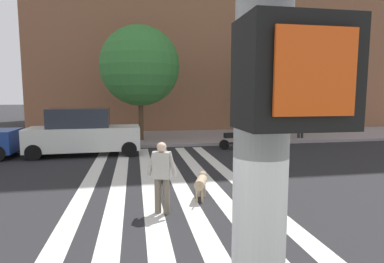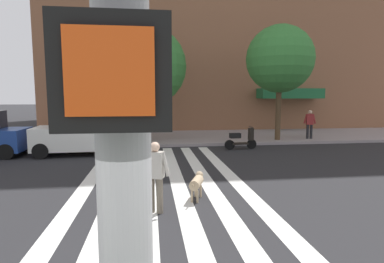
% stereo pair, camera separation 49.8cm
% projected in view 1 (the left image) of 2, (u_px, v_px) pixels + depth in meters
% --- Properties ---
extents(ground_plane, '(160.00, 160.00, 0.00)m').
position_uv_depth(ground_plane, '(151.00, 191.00, 8.87)').
color(ground_plane, '#232326').
extents(sidewalk_far, '(80.00, 6.00, 0.15)m').
position_uv_depth(sidewalk_far, '(142.00, 138.00, 18.87)').
color(sidewalk_far, gray).
rests_on(sidewalk_far, ground_plane).
extents(crosswalk_stripes, '(4.95, 13.87, 0.01)m').
position_uv_depth(crosswalk_stripes, '(166.00, 190.00, 8.95)').
color(crosswalk_stripes, silver).
rests_on(crosswalk_stripes, ground_plane).
extents(parked_car_behind_first, '(4.84, 1.99, 2.08)m').
position_uv_depth(parked_car_behind_first, '(83.00, 133.00, 14.00)').
color(parked_car_behind_first, silver).
rests_on(parked_car_behind_first, ground_plane).
extents(parked_scooter, '(1.63, 0.50, 1.11)m').
position_uv_depth(parked_scooter, '(235.00, 139.00, 15.60)').
color(parked_scooter, black).
rests_on(parked_scooter, ground_plane).
extents(street_tree_nearest, '(4.35, 4.35, 6.25)m').
position_uv_depth(street_tree_nearest, '(140.00, 66.00, 17.21)').
color(street_tree_nearest, '#4C3823').
rests_on(street_tree_nearest, sidewalk_far).
extents(street_tree_middle, '(3.69, 3.69, 6.31)m').
position_uv_depth(street_tree_middle, '(272.00, 60.00, 17.50)').
color(street_tree_middle, '#4C3823').
rests_on(street_tree_middle, sidewalk_far).
extents(pedestrian_dog_walker, '(0.69, 0.35, 1.64)m').
position_uv_depth(pedestrian_dog_walker, '(162.00, 174.00, 7.09)').
color(pedestrian_dog_walker, '#6B6051').
rests_on(pedestrian_dog_walker, ground_plane).
extents(dog_on_leash, '(0.49, 1.03, 0.65)m').
position_uv_depth(dog_on_leash, '(201.00, 182.00, 8.14)').
color(dog_on_leash, tan).
rests_on(dog_on_leash, ground_plane).
extents(pedestrian_bystander, '(0.70, 0.33, 1.64)m').
position_uv_depth(pedestrian_bystander, '(301.00, 122.00, 18.40)').
color(pedestrian_bystander, black).
rests_on(pedestrian_bystander, sidewalk_far).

